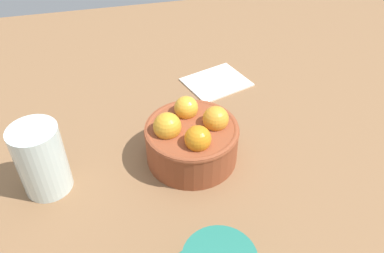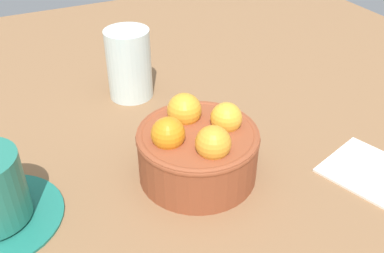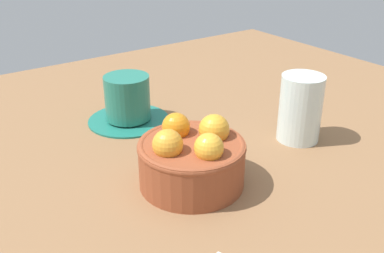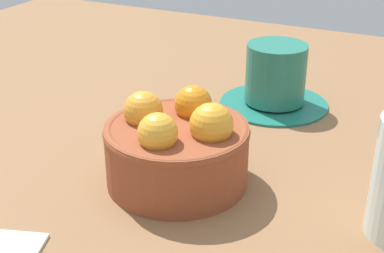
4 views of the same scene
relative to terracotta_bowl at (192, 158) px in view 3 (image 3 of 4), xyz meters
The scene contains 4 objects.
ground_plane 5.41cm from the terracotta_bowl, 17.62° to the left, with size 127.52×117.05×3.25cm, color brown.
terracotta_bowl is the anchor object (origin of this frame).
coffee_cup 21.81cm from the terracotta_bowl, 96.37° to the right, with size 13.48×13.48×7.87cm.
water_glass 20.58cm from the terracotta_bowl, behind, with size 6.40×6.40×10.21cm, color silver.
Camera 3 is at (28.05, 39.67, 31.46)cm, focal length 41.68 mm.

